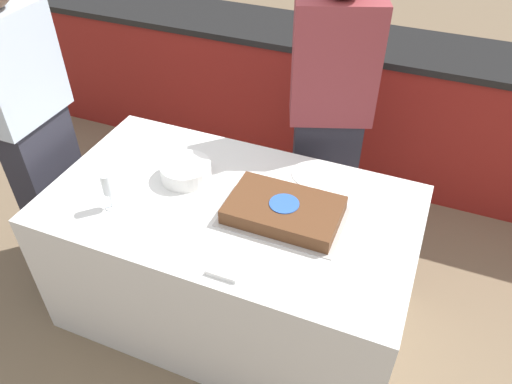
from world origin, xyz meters
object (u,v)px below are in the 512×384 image
at_px(cake, 284,210).
at_px(person_seated_left, 34,131).
at_px(plate_stack, 186,171).
at_px(wine_glass, 107,186).
at_px(person_cutting_cake, 330,116).

distance_m(cake, person_seated_left, 1.28).
height_order(cake, plate_stack, plate_stack).
xyz_separation_m(wine_glass, person_seated_left, (-0.58, 0.22, -0.00)).
xyz_separation_m(plate_stack, person_cutting_cake, (0.51, 0.59, 0.08)).
xyz_separation_m(cake, plate_stack, (-0.51, 0.08, 0.00)).
xyz_separation_m(person_cutting_cake, person_seated_left, (-1.28, -0.68, 0.00)).
xyz_separation_m(cake, wine_glass, (-0.70, -0.22, 0.08)).
bearing_deg(person_cutting_cake, person_seated_left, 7.69).
bearing_deg(plate_stack, person_seated_left, -173.65).
height_order(plate_stack, wine_glass, wine_glass).
relative_size(plate_stack, wine_glass, 1.32).
height_order(person_cutting_cake, person_seated_left, person_seated_left).
bearing_deg(wine_glass, person_cutting_cake, 51.77).
distance_m(plate_stack, person_cutting_cake, 0.78).
distance_m(plate_stack, wine_glass, 0.37).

